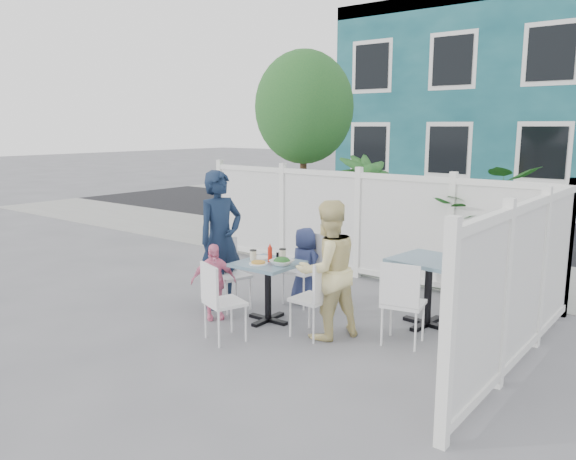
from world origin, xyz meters
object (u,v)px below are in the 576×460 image
Objects in this scene: chair_near at (219,296)px; man at (220,240)px; woman at (327,270)px; toddler at (214,281)px; main_table at (268,276)px; chair_left at (228,268)px; utility_cabinet at (297,212)px; chair_right at (317,293)px; boy at (305,266)px; chair_back at (306,263)px; spare_table at (429,274)px.

man is (-0.83, 0.87, 0.37)m from chair_near.
woman reaches higher than toddler.
chair_near reaches higher than main_table.
chair_left reaches higher than chair_near.
chair_left is 0.43m from toddler.
utility_cabinet is 1.37× the size of chair_right.
chair_left is 1.03× the size of chair_near.
chair_near is (2.58, -4.75, -0.09)m from utility_cabinet.
woman is 1.51× the size of boy.
chair_back is 1.00× the size of toddler.
main_table is 0.72× the size of boy.
woman is at bearing -81.98° from man.
spare_table is at bearing -169.02° from chair_back.
utility_cabinet reaches higher than main_table.
chair_right is at bearing 136.77° from chair_back.
chair_right is 1.01× the size of chair_near.
man reaches higher than woman.
chair_left is at bearing 59.67° from boy.
utility_cabinet reaches higher than chair_right.
main_table is 0.86m from chair_back.
man is 0.63m from toddler.
toddler is at bearing 77.31° from boy.
boy is at bearing 95.45° from chair_back.
main_table is 0.83m from boy.
utility_cabinet is 4.01m from boy.
utility_cabinet reaches higher than boy.
man reaches higher than chair_back.
woman is at bearing -125.67° from spare_table.
chair_left is 0.58× the size of woman.
woman is (-0.72, -1.00, 0.14)m from spare_table.
man is at bearing 55.67° from boy.
utility_cabinet is 4.29m from chair_left.
boy is at bearing 111.64° from chair_near.
main_table is 0.78× the size of toddler.
toddler is (-0.57, 0.48, -0.04)m from chair_near.
boy is 1.25m from toddler.
boy is (2.51, -3.12, -0.09)m from utility_cabinet.
man is at bearing -70.47° from utility_cabinet.
utility_cabinet is 0.78× the size of woman.
chair_near is 1.63m from boy.
main_table is 0.81m from chair_near.
chair_left is 1.56m from woman.
utility_cabinet is at bearing -140.53° from chair_left.
spare_table is at bearing -19.82° from toddler.
main_table is at bearing -22.67° from toddler.
main_table is 0.73m from chair_left.
chair_right is 0.94× the size of chair_back.
woman is (0.82, 0.02, 0.20)m from main_table.
boy is (0.00, -0.03, -0.03)m from chair_back.
chair_near is 0.86× the size of boy.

